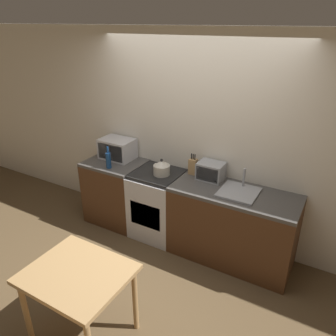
% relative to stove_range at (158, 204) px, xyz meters
% --- Properties ---
extents(ground_plane, '(16.00, 16.00, 0.00)m').
position_rel_stove_range_xyz_m(ground_plane, '(0.33, -0.68, -0.45)').
color(ground_plane, brown).
extents(wall_back, '(10.00, 0.06, 2.60)m').
position_rel_stove_range_xyz_m(wall_back, '(0.33, 0.34, 0.85)').
color(wall_back, silver).
rests_on(wall_back, ground_plane).
extents(counter_left_run, '(0.77, 0.62, 0.90)m').
position_rel_stove_range_xyz_m(counter_left_run, '(-0.69, 0.00, 0.00)').
color(counter_left_run, '#4C2D19').
rests_on(counter_left_run, ground_plane).
extents(counter_right_run, '(1.43, 0.62, 0.90)m').
position_rel_stove_range_xyz_m(counter_right_run, '(1.02, 0.00, 0.00)').
color(counter_right_run, '#4C2D19').
rests_on(counter_right_run, ground_plane).
extents(stove_range, '(0.60, 0.62, 0.90)m').
position_rel_stove_range_xyz_m(stove_range, '(0.00, 0.00, 0.00)').
color(stove_range, silver).
rests_on(stove_range, ground_plane).
extents(kettle, '(0.20, 0.20, 0.21)m').
position_rel_stove_range_xyz_m(kettle, '(0.07, -0.02, 0.54)').
color(kettle, beige).
rests_on(kettle, stove_range).
extents(microwave, '(0.46, 0.33, 0.28)m').
position_rel_stove_range_xyz_m(microwave, '(-0.72, 0.13, 0.59)').
color(microwave, silver).
rests_on(microwave, counter_left_run).
extents(bottle, '(0.07, 0.07, 0.29)m').
position_rel_stove_range_xyz_m(bottle, '(-0.62, -0.19, 0.56)').
color(bottle, navy).
rests_on(bottle, counter_left_run).
extents(knife_block, '(0.09, 0.08, 0.27)m').
position_rel_stove_range_xyz_m(knife_block, '(0.40, 0.19, 0.55)').
color(knife_block, tan).
rests_on(knife_block, counter_right_run).
extents(toaster_oven, '(0.31, 0.24, 0.21)m').
position_rel_stove_range_xyz_m(toaster_oven, '(0.65, 0.17, 0.56)').
color(toaster_oven, '#999BA0').
rests_on(toaster_oven, counter_right_run).
extents(sink_basin, '(0.41, 0.42, 0.24)m').
position_rel_stove_range_xyz_m(sink_basin, '(1.06, 0.01, 0.47)').
color(sink_basin, '#999BA0').
rests_on(sink_basin, counter_right_run).
extents(dining_table, '(0.85, 0.71, 0.74)m').
position_rel_stove_range_xyz_m(dining_table, '(0.26, -1.70, 0.19)').
color(dining_table, tan).
rests_on(dining_table, ground_plane).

